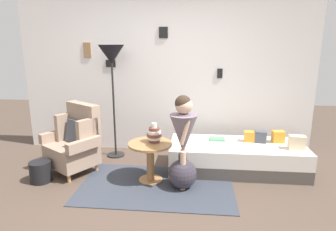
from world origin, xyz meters
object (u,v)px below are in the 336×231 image
at_px(daybed, 236,157).
at_px(demijohn_near, 182,174).
at_px(vase_striped, 154,134).
at_px(book_on_daybed, 217,139).
at_px(person_child, 183,130).
at_px(side_table, 150,154).
at_px(floor_lamp, 112,60).
at_px(armchair, 75,142).
at_px(magazine_basket, 41,172).

bearing_deg(daybed, demijohn_near, -140.88).
height_order(vase_striped, demijohn_near, vase_striped).
bearing_deg(book_on_daybed, person_child, -121.36).
bearing_deg(side_table, daybed, 21.13).
xyz_separation_m(daybed, floor_lamp, (-1.90, 0.38, 1.35)).
relative_size(vase_striped, person_child, 0.21).
distance_m(person_child, book_on_daybed, 0.97).
distance_m(side_table, vase_striped, 0.26).
relative_size(armchair, daybed, 0.51).
xyz_separation_m(person_child, demijohn_near, (-0.01, 0.01, -0.59)).
distance_m(vase_striped, person_child, 0.46).
bearing_deg(vase_striped, book_on_daybed, 33.20).
height_order(floor_lamp, magazine_basket, floor_lamp).
distance_m(side_table, floor_lamp, 1.61).
bearing_deg(armchair, side_table, -11.02).
distance_m(daybed, magazine_basket, 2.71).
bearing_deg(daybed, person_child, -140.17).
bearing_deg(person_child, demijohn_near, 127.86).
distance_m(armchair, demijohn_near, 1.61).
bearing_deg(side_table, vase_striped, 42.81).
xyz_separation_m(daybed, demijohn_near, (-0.75, -0.61, -0.01)).
bearing_deg(side_table, armchair, 168.98).
bearing_deg(side_table, floor_lamp, 130.35).
distance_m(armchair, floor_lamp, 1.34).
xyz_separation_m(side_table, demijohn_near, (0.43, -0.15, -0.19)).
bearing_deg(magazine_basket, side_table, 6.52).
xyz_separation_m(floor_lamp, magazine_basket, (-0.74, -1.00, -1.41)).
bearing_deg(magazine_basket, book_on_daybed, 18.16).
xyz_separation_m(person_child, magazine_basket, (-1.89, -0.00, -0.64)).
height_order(side_table, magazine_basket, side_table).
distance_m(vase_striped, magazine_basket, 1.60).
height_order(vase_striped, magazine_basket, vase_striped).
distance_m(person_child, demijohn_near, 0.59).
xyz_separation_m(daybed, book_on_daybed, (-0.27, 0.15, 0.22)).
distance_m(vase_striped, demijohn_near, 0.62).
height_order(armchair, book_on_daybed, armchair).
xyz_separation_m(side_table, vase_striped, (0.05, 0.05, 0.25)).
relative_size(side_table, demijohn_near, 1.27).
xyz_separation_m(book_on_daybed, magazine_basket, (-2.36, -0.77, -0.28)).
xyz_separation_m(vase_striped, demijohn_near, (0.38, -0.20, -0.45)).
bearing_deg(magazine_basket, person_child, 0.07).
relative_size(book_on_daybed, magazine_basket, 0.79).
bearing_deg(vase_striped, magazine_basket, -171.99).
bearing_deg(vase_striped, floor_lamp, 133.84).
xyz_separation_m(daybed, vase_striped, (-1.14, -0.41, 0.44)).
height_order(armchair, vase_striped, armchair).
bearing_deg(vase_striped, side_table, -137.19).
relative_size(vase_striped, magazine_basket, 0.92).
bearing_deg(book_on_daybed, magazine_basket, -161.84).
distance_m(floor_lamp, person_child, 1.71).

